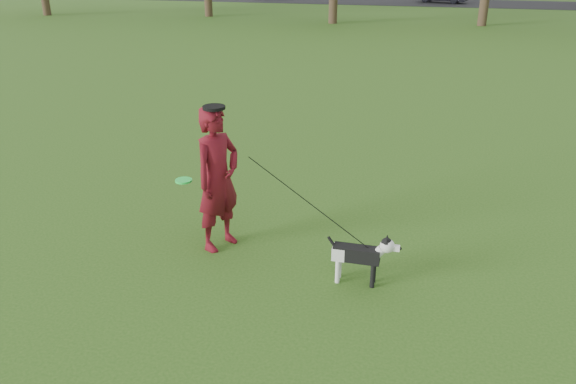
# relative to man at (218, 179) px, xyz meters

# --- Properties ---
(ground) EXTENTS (120.00, 120.00, 0.00)m
(ground) POSITION_rel_man_xyz_m (0.91, 0.01, -1.01)
(ground) COLOR #285116
(ground) RESTS_ON ground
(road) EXTENTS (120.00, 7.00, 0.02)m
(road) POSITION_rel_man_xyz_m (0.91, 40.01, -1.00)
(road) COLOR black
(road) RESTS_ON ground
(man) EXTENTS (0.75, 0.87, 2.02)m
(man) POSITION_rel_man_xyz_m (0.00, 0.00, 0.00)
(man) COLOR maroon
(man) RESTS_ON ground
(dog) EXTENTS (0.92, 0.18, 0.70)m
(dog) POSITION_rel_man_xyz_m (2.06, -0.48, -0.59)
(dog) COLOR black
(dog) RESTS_ON ground
(man_held_items) EXTENTS (2.75, 0.63, 1.56)m
(man_held_items) POSITION_rel_man_xyz_m (1.32, -0.27, -0.07)
(man_held_items) COLOR #1FFB4B
(man_held_items) RESTS_ON ground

